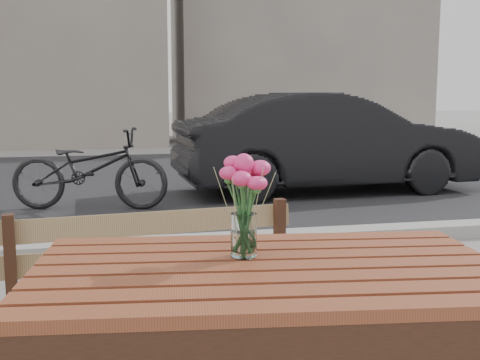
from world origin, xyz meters
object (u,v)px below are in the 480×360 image
(bicycle, at_px, (90,169))
(parked_car, at_px, (327,143))
(main_table, at_px, (267,310))
(main_vase, at_px, (244,193))

(bicycle, bearing_deg, parked_car, -65.35)
(main_table, distance_m, parked_car, 6.22)
(main_table, bearing_deg, bicycle, 104.25)
(main_table, distance_m, main_vase, 0.33)
(main_vase, height_order, parked_car, parked_car)
(parked_car, relative_size, bicycle, 2.26)
(main_table, distance_m, bicycle, 5.21)
(parked_car, bearing_deg, main_table, 155.15)
(parked_car, distance_m, bicycle, 3.03)
(main_table, height_order, parked_car, parked_car)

